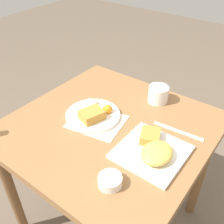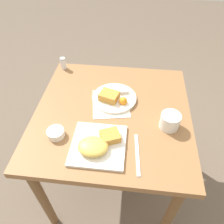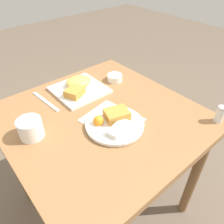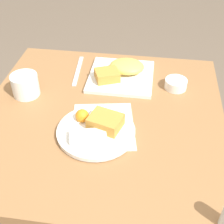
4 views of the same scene
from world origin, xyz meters
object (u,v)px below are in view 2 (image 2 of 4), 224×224
object	(u,v)px
coffee_mug	(170,121)
plate_square_near	(98,144)
sauce_ramekin	(56,133)
salt_shaker	(63,64)
butter_knife	(137,154)
plate_oval_far	(114,97)

from	to	relation	value
coffee_mug	plate_square_near	bearing A→B (deg)	-153.60
coffee_mug	sauce_ramekin	bearing A→B (deg)	-167.57
plate_square_near	salt_shaker	size ratio (longest dim) A/B	3.19
plate_square_near	salt_shaker	world-z (taller)	salt_shaker
sauce_ramekin	coffee_mug	xyz separation A→B (m)	(0.54, 0.12, 0.02)
butter_knife	coffee_mug	world-z (taller)	coffee_mug
plate_oval_far	coffee_mug	size ratio (longest dim) A/B	2.55
plate_oval_far	sauce_ramekin	distance (m)	0.37
salt_shaker	butter_knife	world-z (taller)	salt_shaker
plate_oval_far	salt_shaker	size ratio (longest dim) A/B	3.17
coffee_mug	salt_shaker	bearing A→B (deg)	146.33
plate_square_near	sauce_ramekin	bearing A→B (deg)	168.06
plate_square_near	coffee_mug	size ratio (longest dim) A/B	2.57
plate_square_near	butter_knife	world-z (taller)	plate_square_near
plate_oval_far	coffee_mug	distance (m)	0.34
sauce_ramekin	salt_shaker	bearing A→B (deg)	101.43
plate_oval_far	sauce_ramekin	xyz separation A→B (m)	(-0.24, -0.28, 0.00)
plate_oval_far	sauce_ramekin	world-z (taller)	plate_oval_far
salt_shaker	butter_knife	distance (m)	0.79
salt_shaker	butter_knife	bearing A→B (deg)	-50.83
butter_knife	salt_shaker	bearing A→B (deg)	34.29
plate_oval_far	plate_square_near	bearing A→B (deg)	-96.25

